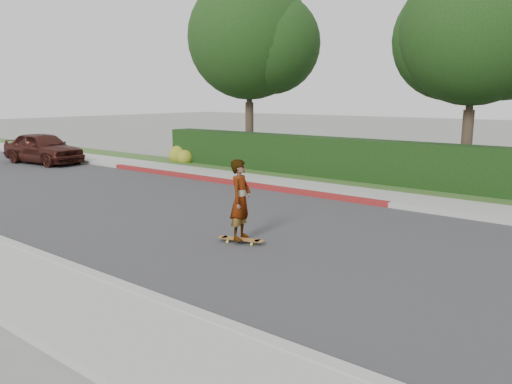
% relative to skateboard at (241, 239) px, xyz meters
% --- Properties ---
extents(ground, '(120.00, 120.00, 0.00)m').
position_rel_skateboard_xyz_m(ground, '(-0.01, 0.97, -0.09)').
color(ground, slate).
rests_on(ground, ground).
extents(road, '(60.00, 8.00, 0.01)m').
position_rel_skateboard_xyz_m(road, '(-0.01, 0.97, -0.08)').
color(road, '#2D2D30').
rests_on(road, ground).
extents(curb_near, '(60.00, 0.20, 0.15)m').
position_rel_skateboard_xyz_m(curb_near, '(-0.01, -3.13, -0.01)').
color(curb_near, '#9E9E99').
rests_on(curb_near, ground).
extents(sidewalk_near, '(60.00, 1.60, 0.12)m').
position_rel_skateboard_xyz_m(sidewalk_near, '(-0.01, -4.03, -0.03)').
color(sidewalk_near, gray).
rests_on(sidewalk_near, ground).
extents(curb_far, '(60.00, 0.20, 0.15)m').
position_rel_skateboard_xyz_m(curb_far, '(-0.01, 5.07, -0.01)').
color(curb_far, '#9E9E99').
rests_on(curb_far, ground).
extents(curb_red_section, '(12.00, 0.21, 0.15)m').
position_rel_skateboard_xyz_m(curb_red_section, '(-5.01, 5.07, -0.01)').
color(curb_red_section, maroon).
rests_on(curb_red_section, ground).
extents(sidewalk_far, '(60.00, 1.60, 0.12)m').
position_rel_skateboard_xyz_m(sidewalk_far, '(-0.01, 5.97, -0.03)').
color(sidewalk_far, gray).
rests_on(sidewalk_far, ground).
extents(planting_strip, '(60.00, 1.60, 0.10)m').
position_rel_skateboard_xyz_m(planting_strip, '(-0.01, 7.57, -0.04)').
color(planting_strip, '#2D4C1E').
rests_on(planting_strip, ground).
extents(hedge, '(15.00, 1.00, 1.50)m').
position_rel_skateboard_xyz_m(hedge, '(-3.01, 8.17, 0.66)').
color(hedge, black).
rests_on(hedge, ground).
extents(flowering_shrub, '(1.40, 1.00, 0.90)m').
position_rel_skateboard_xyz_m(flowering_shrub, '(-10.02, 7.71, 0.25)').
color(flowering_shrub, '#2D4C19').
rests_on(flowering_shrub, ground).
extents(tree_left, '(5.99, 5.21, 8.00)m').
position_rel_skateboard_xyz_m(tree_left, '(-7.52, 9.66, 5.18)').
color(tree_left, '#33261C').
rests_on(tree_left, ground).
extents(tree_center, '(5.66, 4.84, 7.44)m').
position_rel_skateboard_xyz_m(tree_center, '(1.48, 10.16, 4.82)').
color(tree_center, '#33261C').
rests_on(tree_center, ground).
extents(skateboard, '(1.01, 0.49, 0.09)m').
position_rel_skateboard_xyz_m(skateboard, '(0.00, 0.00, 0.00)').
color(skateboard, yellow).
rests_on(skateboard, ground).
extents(skateboarder, '(0.54, 0.68, 1.63)m').
position_rel_skateboard_xyz_m(skateboarder, '(-0.00, 0.00, 0.83)').
color(skateboarder, white).
rests_on(skateboarder, skateboard).
extents(car_maroon, '(4.25, 2.05, 1.40)m').
position_rel_skateboard_xyz_m(car_maroon, '(-14.80, 3.90, 0.61)').
color(car_maroon, '#3E1913').
rests_on(car_maroon, ground).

